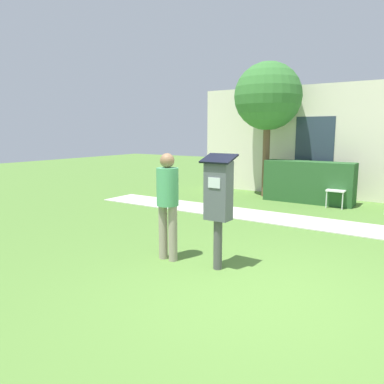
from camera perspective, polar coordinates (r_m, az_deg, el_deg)
ground_plane at (r=4.63m, az=9.95°, el=-15.00°), size 40.00×40.00×0.00m
sidewalk at (r=8.06m, az=20.90°, el=-4.85°), size 12.00×1.10×0.02m
building_facade at (r=11.19m, az=25.31°, el=6.88°), size 10.00×0.26×3.20m
parking_meter at (r=5.05m, az=4.04°, el=-0.72°), size 0.44×0.31×1.59m
person_standing at (r=5.44m, az=-3.74°, el=-0.92°), size 0.32×0.32×1.58m
outdoor_chair_left at (r=10.03m, az=21.33°, el=0.82°), size 0.44×0.44×0.90m
hedge_row at (r=10.44m, az=17.35°, el=1.46°), size 2.32×0.60×1.10m
tree at (r=11.10m, az=11.49°, el=14.00°), size 1.90×1.90×3.82m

